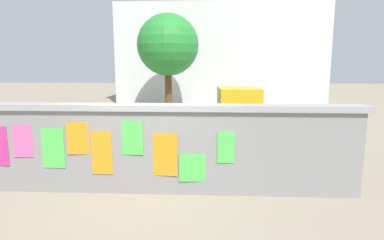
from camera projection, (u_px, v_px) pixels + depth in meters
The scene contains 9 objects.
ground at pixel (183, 122), 14.50m from camera, with size 60.00×60.00×0.00m, color gray.
poster_wall at pixel (151, 148), 6.47m from camera, with size 8.36×0.42×1.79m.
auto_rickshaw_truck at pixel (206, 119), 10.01m from camera, with size 3.67×1.67×1.85m.
motorcycle at pixel (103, 125), 11.28m from camera, with size 1.90×0.56×0.87m.
bicycle_near at pixel (27, 157), 7.77m from camera, with size 1.71×0.44×0.95m.
person_walking at pixel (93, 127), 8.27m from camera, with size 0.47×0.47×1.62m.
person_bystander at pixel (200, 136), 7.21m from camera, with size 0.44×0.44×1.62m.
tree_roadside at pixel (168, 45), 17.10m from camera, with size 3.24×3.24×5.17m.
building_background at pixel (220, 49), 22.20m from camera, with size 13.53×5.21×7.05m.
Camera 1 is at (1.13, -6.24, 2.56)m, focal length 30.45 mm.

